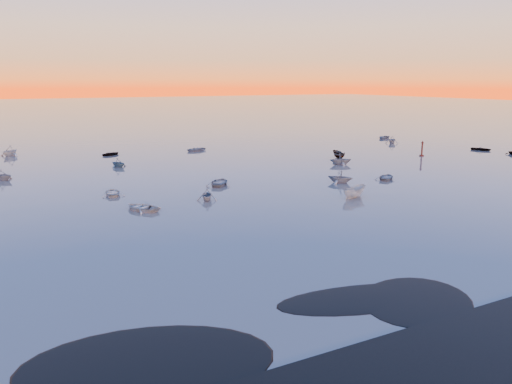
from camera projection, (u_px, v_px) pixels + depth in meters
ground at (126, 138)px, 120.96m from camera, size 600.00×600.00×0.00m
mud_lobes at (483, 286)px, 33.72m from camera, size 140.00×6.00×0.07m
moored_fleet at (196, 167)px, 80.37m from camera, size 124.00×58.00×1.20m
boat_near_center at (354, 198)px, 59.40m from camera, size 2.83×4.30×1.38m
boat_near_right at (340, 183)px, 68.04m from camera, size 3.83×3.45×1.25m
channel_marker at (422, 150)px, 91.79m from camera, size 0.83×0.83×2.96m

